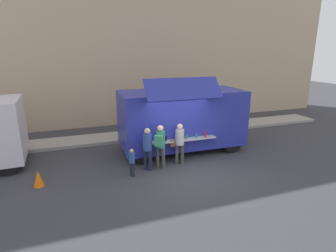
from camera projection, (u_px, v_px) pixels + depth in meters
ground_plane at (189, 172)px, 10.30m from camera, size 60.00×60.00×0.00m
curb_strip at (88, 140)px, 13.68m from camera, size 28.00×1.60×0.15m
building_behind at (94, 41)px, 16.24m from camera, size 32.00×2.40×9.85m
food_truck_main at (182, 118)px, 12.24m from camera, size 5.47×3.18×3.41m
traffic_cone_orange at (39, 178)px, 9.17m from camera, size 0.36×0.36×0.55m
trash_bin at (230, 121)px, 15.94m from camera, size 0.60×0.60×0.90m
customer_front_ordering at (179, 140)px, 10.80m from camera, size 0.54×0.36×1.67m
customer_mid_with_backpack at (160, 142)px, 10.37m from camera, size 0.49×0.55×1.72m
customer_rear_waiting at (147, 145)px, 10.21m from camera, size 0.34×0.34×1.67m
child_near_queue at (132, 160)px, 9.80m from camera, size 0.21×0.21×1.05m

